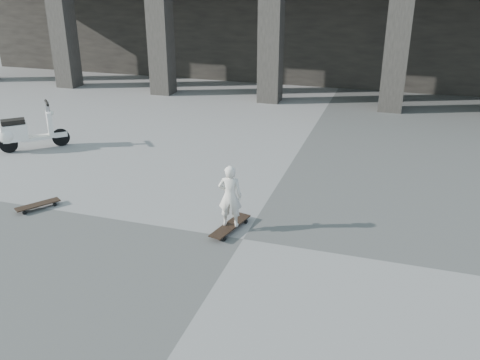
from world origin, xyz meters
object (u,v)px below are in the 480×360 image
(longboard, at_px, (230,226))
(child, at_px, (230,196))
(skateboard_spare, at_px, (38,205))
(scooter, at_px, (21,133))

(longboard, relative_size, child, 0.96)
(skateboard_spare, distance_m, child, 3.40)
(skateboard_spare, bearing_deg, longboard, -52.14)
(skateboard_spare, relative_size, scooter, 0.59)
(longboard, xyz_separation_m, skateboard_spare, (-3.36, -0.25, -0.01))
(skateboard_spare, distance_m, scooter, 3.34)
(longboard, relative_size, skateboard_spare, 1.34)
(skateboard_spare, height_order, child, child)
(skateboard_spare, bearing_deg, child, -52.14)
(scooter, bearing_deg, child, -64.10)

